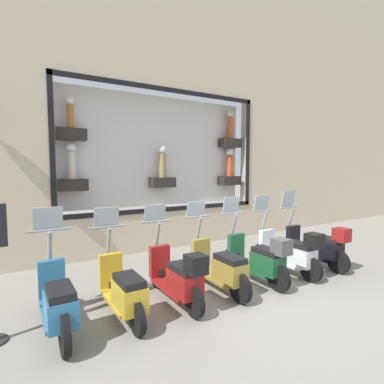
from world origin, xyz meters
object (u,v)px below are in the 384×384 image
object	(u,v)px
scooter_olive_3	(220,268)
scooter_yellow_5	(123,290)
scooter_red_4	(178,277)
scooter_green_2	(259,259)
scooter_teal_6	(58,302)
scooter_black_0	(318,246)
scooter_white_1	(291,252)

from	to	relation	value
scooter_olive_3	scooter_yellow_5	world-z (taller)	scooter_yellow_5
scooter_olive_3	scooter_red_4	xyz separation A→B (m)	(-0.07, 0.90, 0.03)
scooter_red_4	scooter_yellow_5	world-z (taller)	scooter_yellow_5
scooter_green_2	scooter_red_4	world-z (taller)	scooter_green_2
scooter_olive_3	scooter_teal_6	bearing A→B (deg)	89.90
scooter_teal_6	scooter_red_4	bearing A→B (deg)	-92.24
scooter_black_0	scooter_teal_6	size ratio (longest dim) A/B	1.00
scooter_teal_6	scooter_white_1	bearing A→B (deg)	-90.86
scooter_yellow_5	scooter_black_0	bearing A→B (deg)	-90.70
scooter_red_4	scooter_white_1	bearing A→B (deg)	-89.94
scooter_green_2	scooter_red_4	xyz separation A→B (m)	(-0.00, 1.79, -0.01)
scooter_olive_3	scooter_yellow_5	distance (m)	1.79
scooter_teal_6	scooter_green_2	bearing A→B (deg)	-91.05
scooter_black_0	scooter_red_4	size ratio (longest dim) A/B	1.00
scooter_olive_3	scooter_teal_6	xyz separation A→B (m)	(0.00, 2.69, 0.01)
scooter_yellow_5	scooter_teal_6	bearing A→B (deg)	89.48
scooter_white_1	scooter_green_2	xyz separation A→B (m)	(0.00, 0.90, 0.00)
scooter_red_4	scooter_teal_6	distance (m)	1.79
scooter_white_1	scooter_green_2	distance (m)	0.90
scooter_green_2	scooter_teal_6	world-z (taller)	scooter_teal_6
scooter_olive_3	scooter_red_4	size ratio (longest dim) A/B	1.00
scooter_olive_3	scooter_teal_6	distance (m)	2.69
scooter_green_2	scooter_white_1	bearing A→B (deg)	-90.10
scooter_white_1	scooter_green_2	size ratio (longest dim) A/B	1.00
scooter_black_0	scooter_white_1	distance (m)	0.90
scooter_green_2	scooter_red_4	size ratio (longest dim) A/B	1.00
scooter_black_0	scooter_green_2	size ratio (longest dim) A/B	1.00
scooter_olive_3	scooter_black_0	bearing A→B (deg)	-91.25
scooter_black_0	scooter_white_1	world-z (taller)	scooter_black_0
scooter_black_0	scooter_olive_3	size ratio (longest dim) A/B	1.00
scooter_black_0	scooter_red_4	bearing A→B (deg)	90.11
scooter_red_4	scooter_teal_6	world-z (taller)	scooter_teal_6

